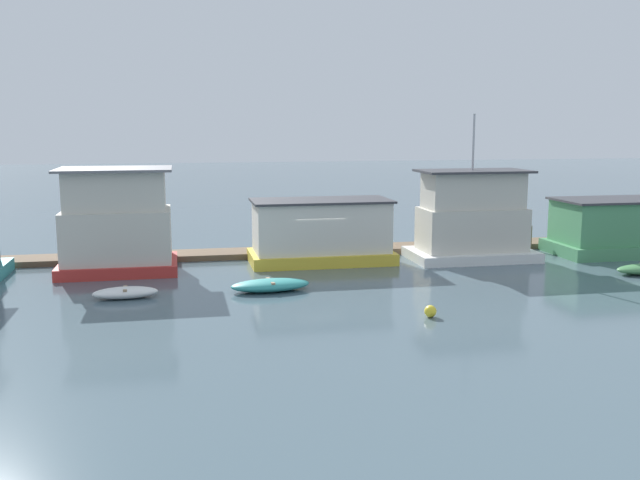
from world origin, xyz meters
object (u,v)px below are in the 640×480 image
at_px(houseboat_red, 117,224).
at_px(dinghy_white, 125,293).
at_px(dinghy_teal, 270,285).
at_px(mooring_post_near_right, 89,245).
at_px(houseboat_yellow, 321,232).
at_px(mooring_post_centre, 611,230).
at_px(houseboat_green, 618,228).
at_px(mooring_post_far_right, 529,238).
at_px(buoy_yellow, 430,311).
at_px(houseboat_white, 472,220).

height_order(houseboat_red, dinghy_white, houseboat_red).
xyz_separation_m(dinghy_teal, mooring_post_near_right, (-8.29, 7.14, 0.84)).
relative_size(houseboat_yellow, mooring_post_near_right, 3.37).
xyz_separation_m(houseboat_red, mooring_post_centre, (27.68, 1.59, -1.36)).
bearing_deg(mooring_post_centre, houseboat_green, -115.60).
xyz_separation_m(houseboat_yellow, mooring_post_far_right, (12.38, 1.23, -0.88)).
bearing_deg(mooring_post_near_right, mooring_post_centre, 0.00).
height_order(houseboat_red, mooring_post_near_right, houseboat_red).
height_order(houseboat_yellow, mooring_post_far_right, houseboat_yellow).
relative_size(dinghy_white, mooring_post_far_right, 1.90).
xyz_separation_m(mooring_post_near_right, buoy_yellow, (13.59, -12.51, -0.87)).
xyz_separation_m(houseboat_yellow, houseboat_green, (16.58, -0.79, -0.12)).
bearing_deg(mooring_post_near_right, mooring_post_far_right, 0.00).
xyz_separation_m(houseboat_green, buoy_yellow, (-14.69, -10.49, -1.24)).
distance_m(houseboat_white, houseboat_green, 8.59).
bearing_deg(buoy_yellow, dinghy_white, 155.20).
bearing_deg(buoy_yellow, houseboat_red, 137.77).
height_order(dinghy_teal, mooring_post_near_right, mooring_post_near_right).
distance_m(houseboat_white, mooring_post_centre, 9.79).
bearing_deg(houseboat_green, houseboat_white, 179.43).
distance_m(houseboat_yellow, dinghy_white, 11.31).
bearing_deg(houseboat_yellow, mooring_post_centre, 4.00).
bearing_deg(dinghy_white, mooring_post_centre, 15.04).
relative_size(mooring_post_centre, mooring_post_far_right, 1.41).
xyz_separation_m(houseboat_red, mooring_post_far_right, (22.52, 1.59, -1.65)).
bearing_deg(houseboat_white, buoy_yellow, -120.07).
height_order(houseboat_yellow, houseboat_green, houseboat_yellow).
xyz_separation_m(houseboat_red, houseboat_white, (18.15, -0.34, -0.24)).
bearing_deg(mooring_post_far_right, mooring_post_centre, 0.00).
bearing_deg(buoy_yellow, houseboat_yellow, 99.49).
bearing_deg(mooring_post_near_right, dinghy_white, -72.89).
distance_m(dinghy_white, mooring_post_near_right, 7.65).
distance_m(houseboat_red, buoy_yellow, 16.38).
bearing_deg(buoy_yellow, mooring_post_far_right, 50.01).
bearing_deg(houseboat_white, dinghy_white, -163.04).
height_order(dinghy_white, mooring_post_near_right, mooring_post_near_right).
relative_size(houseboat_red, dinghy_white, 2.08).
xyz_separation_m(houseboat_white, mooring_post_centre, (9.53, 1.93, -1.12)).
height_order(houseboat_red, houseboat_green, houseboat_red).
height_order(dinghy_teal, mooring_post_far_right, mooring_post_far_right).
bearing_deg(houseboat_red, houseboat_white, -1.06).
bearing_deg(mooring_post_near_right, houseboat_red, -45.47).
height_order(houseboat_green, buoy_yellow, houseboat_green).
relative_size(houseboat_yellow, mooring_post_far_right, 5.23).
xyz_separation_m(mooring_post_centre, buoy_yellow, (-15.65, -12.51, -0.77)).
distance_m(dinghy_white, dinghy_teal, 6.05).
height_order(mooring_post_centre, mooring_post_near_right, mooring_post_near_right).
relative_size(houseboat_white, buoy_yellow, 16.79).
bearing_deg(dinghy_teal, dinghy_white, -178.83).
distance_m(mooring_post_centre, buoy_yellow, 20.05).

